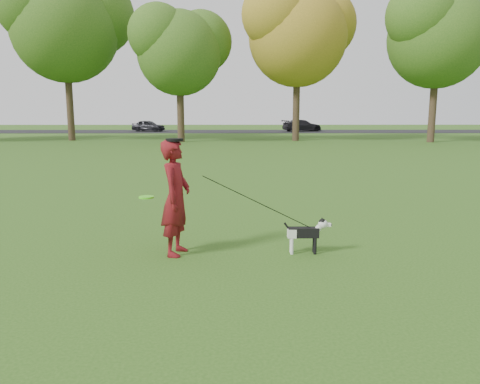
{
  "coord_description": "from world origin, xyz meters",
  "views": [
    {
      "loc": [
        -0.28,
        -6.77,
        2.25
      ],
      "look_at": [
        -0.21,
        0.52,
        0.95
      ],
      "focal_mm": 35.0,
      "sensor_mm": 36.0,
      "label": 1
    }
  ],
  "objects_px": {
    "man": "(176,198)",
    "car_left": "(148,126)",
    "dog": "(307,232)",
    "car_right": "(302,125)"
  },
  "relations": [
    {
      "from": "car_left",
      "to": "car_right",
      "type": "bearing_deg",
      "value": -71.75
    },
    {
      "from": "man",
      "to": "dog",
      "type": "distance_m",
      "value": 2.12
    },
    {
      "from": "man",
      "to": "car_right",
      "type": "height_order",
      "value": "man"
    },
    {
      "from": "dog",
      "to": "car_right",
      "type": "height_order",
      "value": "car_right"
    },
    {
      "from": "dog",
      "to": "car_left",
      "type": "relative_size",
      "value": 0.23
    },
    {
      "from": "man",
      "to": "car_left",
      "type": "distance_m",
      "value": 40.43
    },
    {
      "from": "man",
      "to": "car_left",
      "type": "xyz_separation_m",
      "value": [
        -7.69,
        39.69,
        -0.32
      ]
    },
    {
      "from": "dog",
      "to": "man",
      "type": "bearing_deg",
      "value": -179.72
    },
    {
      "from": "dog",
      "to": "car_left",
      "type": "height_order",
      "value": "car_left"
    },
    {
      "from": "car_left",
      "to": "man",
      "type": "bearing_deg",
      "value": -150.79
    }
  ]
}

